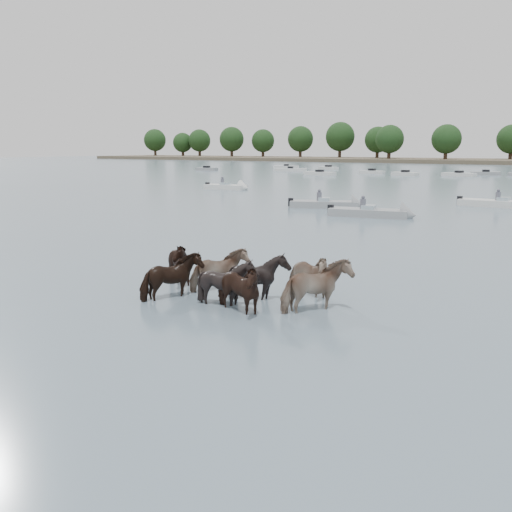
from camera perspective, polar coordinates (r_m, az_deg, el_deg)
The scene contains 7 objects.
ground at distance 14.64m, azimuth -8.15°, elevation -5.93°, with size 400.00×400.00×0.00m, color slate.
shoreline at distance 179.12m, azimuth 5.26°, elevation 10.13°, with size 160.00×30.00×1.00m, color #4C4233.
pony_herd at distance 15.59m, azimuth -1.82°, elevation -2.57°, with size 7.11×3.81×1.64m.
motorboat_a at distance 39.88m, azimuth 8.26°, elevation 5.38°, with size 5.53×3.45×1.92m.
motorboat_b at distance 35.04m, azimuth 12.99°, elevation 4.38°, with size 5.64×2.43×1.92m.
motorboat_f at distance 56.60m, azimuth -2.57°, elevation 7.24°, with size 5.12×1.93×1.92m.
treeline at distance 182.65m, azimuth 5.47°, elevation 12.09°, with size 149.63×20.46×12.25m.
Camera 1 is at (8.95, -10.74, 4.33)m, focal length 38.03 mm.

